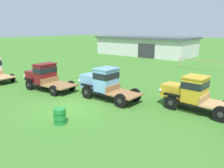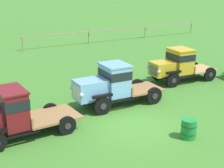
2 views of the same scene
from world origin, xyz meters
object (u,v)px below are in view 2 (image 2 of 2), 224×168
at_px(vintage_truck_second_in_line, 9,114).
at_px(vintage_truck_midrow_center, 111,84).
at_px(oil_drum_beside_row, 189,129).
at_px(vintage_truck_far_side, 177,64).

height_order(vintage_truck_second_in_line, vintage_truck_midrow_center, vintage_truck_midrow_center).
xyz_separation_m(vintage_truck_midrow_center, oil_drum_beside_row, (1.16, -4.77, -0.76)).
bearing_deg(vintage_truck_midrow_center, vintage_truck_second_in_line, -166.72).
bearing_deg(vintage_truck_second_in_line, vintage_truck_far_side, 15.06).
distance_m(vintage_truck_midrow_center, oil_drum_beside_row, 4.97).
relative_size(vintage_truck_midrow_center, vintage_truck_far_side, 1.06).
relative_size(vintage_truck_midrow_center, oil_drum_beside_row, 5.74).
xyz_separation_m(vintage_truck_second_in_line, oil_drum_beside_row, (6.54, -3.50, -0.67)).
distance_m(vintage_truck_far_side, oil_drum_beside_row, 7.91).
height_order(vintage_truck_far_side, oil_drum_beside_row, vintage_truck_far_side).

